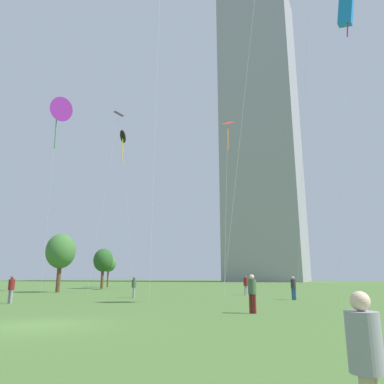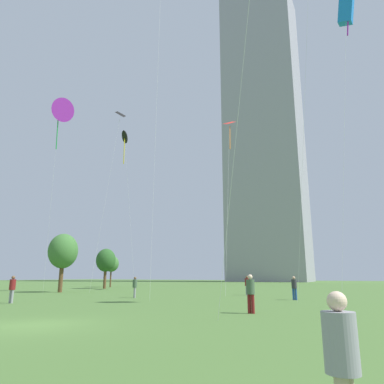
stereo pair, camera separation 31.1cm
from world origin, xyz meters
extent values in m
plane|color=#476B30|center=(0.00, 0.00, 0.00)|extent=(280.00, 280.00, 0.00)
cylinder|color=gray|center=(11.36, -4.70, 1.09)|extent=(0.36, 0.36, 0.62)
sphere|color=beige|center=(11.36, -4.70, 1.51)|extent=(0.21, 0.21, 0.21)
cylinder|color=maroon|center=(5.23, 8.21, 0.45)|extent=(0.17, 0.17, 0.89)
cylinder|color=maroon|center=(5.41, 8.21, 0.45)|extent=(0.17, 0.17, 0.89)
cylinder|color=#3F593F|center=(5.32, 8.21, 1.25)|extent=(0.41, 0.41, 0.71)
sphere|color=beige|center=(5.32, 8.21, 1.72)|extent=(0.24, 0.24, 0.24)
cylinder|color=gray|center=(-7.81, 15.44, 0.41)|extent=(0.15, 0.15, 0.83)
cylinder|color=gray|center=(-7.69, 15.32, 0.41)|extent=(0.15, 0.15, 0.83)
cylinder|color=#3F593F|center=(-7.75, 15.38, 1.15)|extent=(0.38, 0.38, 0.65)
sphere|color=brown|center=(-7.75, 15.38, 1.59)|extent=(0.22, 0.22, 0.22)
cylinder|color=gray|center=(-10.87, 6.42, 0.43)|extent=(0.16, 0.16, 0.87)
cylinder|color=gray|center=(-11.04, 6.42, 0.43)|extent=(0.16, 0.16, 0.87)
cylinder|color=maroon|center=(-10.95, 6.42, 1.21)|extent=(0.40, 0.40, 0.69)
sphere|color=brown|center=(-10.95, 6.42, 1.67)|extent=(0.24, 0.24, 0.24)
cylinder|color=#1E478C|center=(4.61, 19.34, 0.42)|extent=(0.16, 0.16, 0.85)
cylinder|color=#1E478C|center=(4.44, 19.30, 0.42)|extent=(0.16, 0.16, 0.85)
cylinder|color=#2D2D33|center=(4.52, 19.32, 1.18)|extent=(0.39, 0.39, 0.67)
sphere|color=tan|center=(4.52, 19.32, 1.63)|extent=(0.23, 0.23, 0.23)
cylinder|color=gray|center=(-1.13, 24.03, 0.44)|extent=(0.16, 0.16, 0.87)
cylinder|color=gray|center=(-1.19, 23.86, 0.44)|extent=(0.16, 0.16, 0.87)
cylinder|color=maroon|center=(-1.16, 23.95, 1.21)|extent=(0.40, 0.40, 0.69)
sphere|color=brown|center=(-1.16, 23.95, 1.68)|extent=(0.24, 0.24, 0.24)
cylinder|color=silver|center=(7.40, 15.06, 15.69)|extent=(4.18, 3.84, 31.39)
cylinder|color=silver|center=(9.57, 14.55, 10.28)|extent=(1.84, 2.23, 20.57)
cube|color=blue|center=(10.48, 15.65, 20.57)|extent=(1.32, 1.38, 2.52)
cylinder|color=purple|center=(10.48, 15.65, 19.31)|extent=(0.33, 0.24, 1.92)
cylinder|color=silver|center=(-16.78, 20.73, 10.49)|extent=(1.87, 1.51, 20.98)
pyramid|color=black|center=(-15.82, 21.47, 21.01)|extent=(1.46, 1.44, 1.02)
cylinder|color=silver|center=(8.20, 1.41, 10.33)|extent=(6.09, 6.94, 20.67)
cylinder|color=silver|center=(-4.91, 13.96, 15.67)|extent=(1.36, 2.35, 31.34)
cylinder|color=silver|center=(-18.30, 14.57, 9.27)|extent=(2.23, 1.79, 18.55)
cone|color=purple|center=(-17.20, 13.68, 18.54)|extent=(2.76, 2.87, 2.82)
cylinder|color=green|center=(-17.20, 13.68, 16.30)|extent=(0.63, 0.63, 3.84)
cylinder|color=silver|center=(-16.59, 24.75, 9.49)|extent=(0.70, 2.25, 18.99)
ellipsoid|color=black|center=(-16.93, 23.63, 18.98)|extent=(2.38, 2.97, 1.13)
cylinder|color=yellow|center=(-16.93, 23.63, 17.07)|extent=(0.41, 0.47, 3.21)
cylinder|color=silver|center=(-4.56, 27.57, 11.13)|extent=(4.06, 11.08, 22.26)
pyramid|color=red|center=(-6.58, 33.08, 22.29)|extent=(1.68, 2.16, 1.14)
cylinder|color=orange|center=(-6.59, 33.10, 20.11)|extent=(0.36, 0.82, 3.65)
cylinder|color=brown|center=(-25.75, 30.68, 1.52)|extent=(0.41, 0.41, 3.04)
ellipsoid|color=#285623|center=(-25.75, 30.68, 4.02)|extent=(2.81, 2.81, 3.31)
cylinder|color=brown|center=(-29.77, 36.22, 1.45)|extent=(0.25, 0.25, 2.89)
ellipsoid|color=#3D7033|center=(-29.77, 36.22, 3.74)|extent=(2.43, 2.43, 2.63)
cylinder|color=brown|center=(-21.50, 19.27, 1.70)|extent=(0.46, 0.46, 3.40)
ellipsoid|color=#3D7033|center=(-21.50, 19.27, 4.55)|extent=(3.29, 3.29, 3.90)
cube|color=#939399|center=(-26.10, 107.12, 52.39)|extent=(26.46, 20.34, 104.78)
camera|label=1|loc=(11.78, -9.15, 1.77)|focal=33.60mm
camera|label=2|loc=(12.05, -8.99, 1.77)|focal=33.60mm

